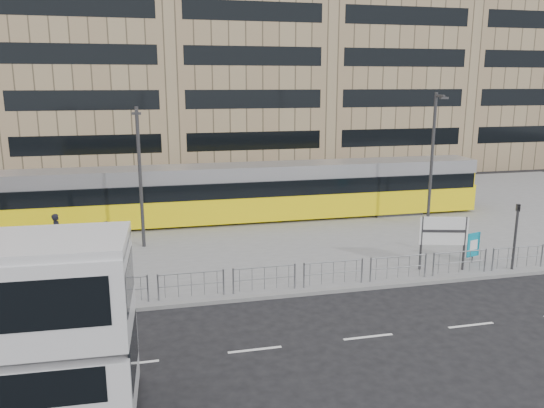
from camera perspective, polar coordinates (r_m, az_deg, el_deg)
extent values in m
plane|color=black|center=(22.04, 1.27, -10.03)|extent=(120.00, 120.00, 0.00)
cube|color=slate|center=(33.17, -3.86, -1.98)|extent=(64.00, 24.00, 0.15)
cube|color=gray|center=(22.06, 1.24, -9.80)|extent=(64.00, 0.25, 0.17)
cube|color=#998463|center=(53.94, -18.96, 14.82)|extent=(14.00, 16.00, 22.00)
cube|color=#998463|center=(54.52, -3.62, 16.49)|extent=(14.00, 16.00, 24.00)
cube|color=#998463|center=(58.43, 10.53, 14.60)|extent=(14.00, 16.00, 21.00)
cube|color=#998463|center=(65.27, 22.30, 14.56)|extent=(14.00, 16.00, 23.00)
cylinder|color=gray|center=(22.60, 5.92, -6.25)|extent=(32.00, 0.05, 0.05)
cylinder|color=gray|center=(22.77, 5.89, -7.43)|extent=(32.00, 0.04, 0.04)
cube|color=white|center=(18.86, 7.42, -14.29)|extent=(62.00, 0.12, 0.01)
cylinder|color=black|center=(17.15, -22.95, -16.15)|extent=(1.12, 0.37, 1.11)
cube|color=yellow|center=(33.30, -2.21, 0.01)|extent=(29.70, 2.93, 1.70)
cube|color=black|center=(33.06, -2.22, 1.99)|extent=(29.27, 2.97, 0.95)
cube|color=#ABACB0|center=(32.90, -2.24, 3.53)|extent=(29.70, 2.71, 0.85)
cube|color=yellow|center=(38.34, 19.15, 2.07)|extent=(1.28, 2.39, 2.76)
cube|color=yellow|center=(33.64, -26.74, -0.04)|extent=(1.28, 2.39, 2.76)
cylinder|color=#2D2D30|center=(33.13, -2.22, 1.36)|extent=(2.54, 2.54, 3.18)
cube|color=#2D2D30|center=(36.40, 12.73, -0.38)|extent=(3.19, 2.68, 0.53)
cube|color=#2D2D30|center=(33.14, -18.64, -2.06)|extent=(3.19, 2.68, 0.53)
cylinder|color=#2D2D30|center=(25.29, 15.75, -4.09)|extent=(0.11, 0.11, 2.51)
cylinder|color=#2D2D30|center=(25.84, 19.99, -4.03)|extent=(0.11, 0.11, 2.51)
cube|color=white|center=(25.38, 17.99, -2.77)|extent=(2.13, 0.64, 1.31)
cylinder|color=#2D2D30|center=(27.31, 20.76, -5.09)|extent=(0.06, 0.06, 0.78)
cube|color=#0B89AA|center=(27.17, 20.85, -4.11)|extent=(0.77, 0.26, 1.17)
cube|color=white|center=(27.14, 20.89, -4.13)|extent=(0.47, 0.14, 0.49)
imported|color=black|center=(29.24, -22.08, -2.84)|extent=(0.58, 0.78, 1.95)
cylinder|color=#2D2D30|center=(22.31, -17.16, -5.81)|extent=(0.12, 0.12, 3.00)
imported|color=#2D2D30|center=(21.99, -17.35, -3.10)|extent=(0.21, 0.24, 1.00)
cylinder|color=#2D2D30|center=(26.72, 24.68, -3.35)|extent=(0.12, 0.12, 3.00)
imported|color=#2D2D30|center=(26.46, 24.90, -1.06)|extent=(0.21, 0.23, 1.00)
cylinder|color=#2D2D30|center=(28.02, -13.98, 2.68)|extent=(0.18, 0.18, 7.29)
cylinder|color=#2D2D30|center=(27.24, -14.39, 9.67)|extent=(0.14, 0.90, 0.14)
cube|color=#2D2D30|center=(26.80, -14.39, 9.41)|extent=(0.45, 0.20, 0.12)
cylinder|color=#2D2D30|center=(32.16, 16.80, 4.36)|extent=(0.18, 0.18, 7.92)
cylinder|color=#2D2D30|center=(31.51, 17.61, 11.03)|extent=(0.14, 0.90, 0.14)
cube|color=#2D2D30|center=(31.12, 18.02, 10.80)|extent=(0.45, 0.20, 0.12)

